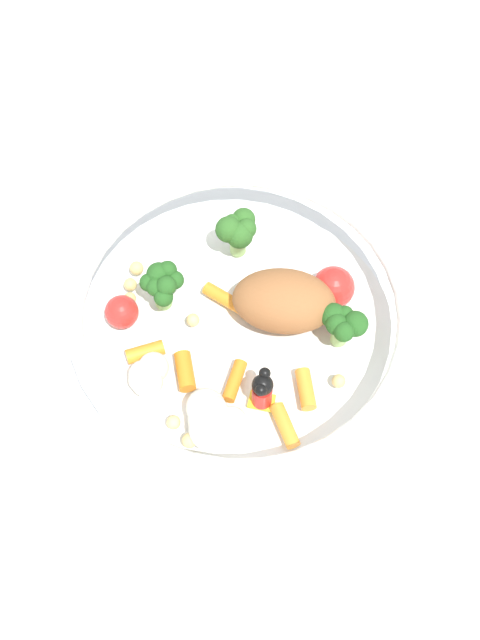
{
  "coord_description": "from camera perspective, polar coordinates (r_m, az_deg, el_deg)",
  "views": [
    {
      "loc": [
        0.31,
        -0.03,
        0.56
      ],
      "look_at": [
        0.02,
        0.01,
        0.02
      ],
      "focal_mm": 45.29,
      "sensor_mm": 36.0,
      "label": 1
    }
  ],
  "objects": [
    {
      "name": "food_container",
      "position": [
        0.61,
        0.09,
        -0.06
      ],
      "size": [
        0.26,
        0.26,
        0.05
      ],
      "color": "white",
      "rests_on": "ground_plane"
    },
    {
      "name": "ground_plane",
      "position": [
        0.64,
        -1.05,
        0.37
      ],
      "size": [
        2.4,
        2.4,
        0.0
      ],
      "primitive_type": "plane",
      "color": "white"
    }
  ]
}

